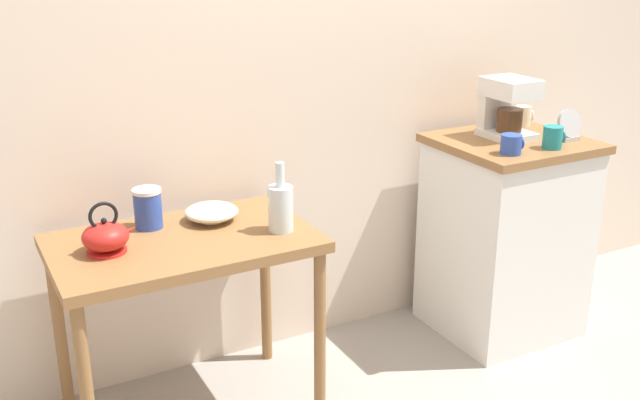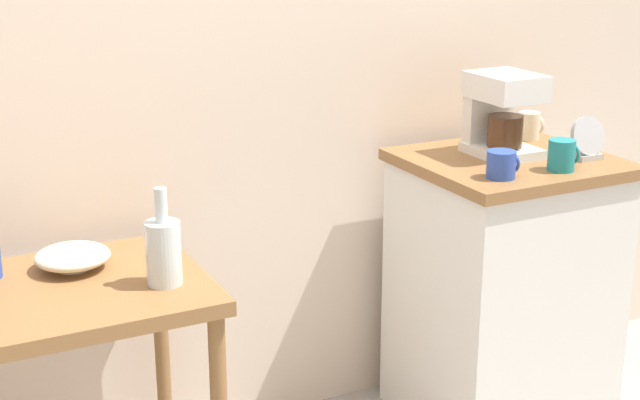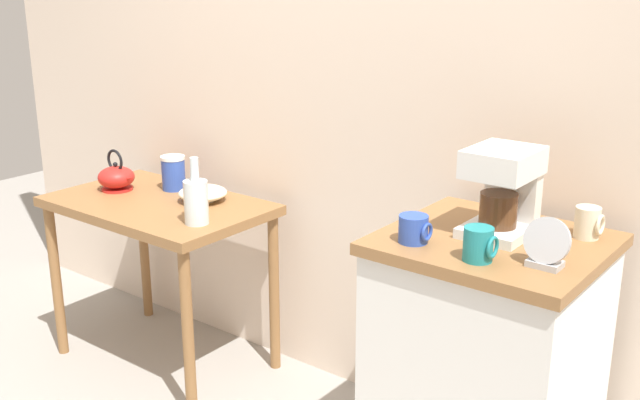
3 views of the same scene
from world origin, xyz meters
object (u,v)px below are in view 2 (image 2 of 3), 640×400
object	(u,v)px
bowl_stoneware	(73,257)
mug_dark_teal	(562,155)
coffee_maker	(500,110)
table_clock	(588,140)
mug_blue	(502,164)
glass_carafe_vase	(163,250)
mug_small_cream	(530,126)

from	to	relation	value
bowl_stoneware	mug_dark_teal	world-z (taller)	mug_dark_teal
coffee_maker	table_clock	world-z (taller)	coffee_maker
bowl_stoneware	table_clock	xyz separation A→B (m)	(1.55, -0.24, 0.20)
bowl_stoneware	coffee_maker	world-z (taller)	coffee_maker
bowl_stoneware	mug_blue	distance (m)	1.23
glass_carafe_vase	coffee_maker	bearing A→B (deg)	7.22
coffee_maker	bowl_stoneware	bearing A→B (deg)	177.27
mug_blue	table_clock	bearing A→B (deg)	8.06
bowl_stoneware	mug_dark_teal	bearing A→B (deg)	-12.55
mug_small_cream	glass_carafe_vase	bearing A→B (deg)	-169.34
mug_blue	mug_small_cream	xyz separation A→B (m)	(0.38, 0.34, 0.01)
bowl_stoneware	mug_small_cream	bearing A→B (deg)	1.75
glass_carafe_vase	mug_blue	size ratio (longest dim) A/B	2.79
mug_small_cream	table_clock	distance (m)	0.29
bowl_stoneware	mug_small_cream	distance (m)	1.57
mug_dark_teal	mug_small_cream	distance (m)	0.39
glass_carafe_vase	mug_dark_teal	size ratio (longest dim) A/B	2.74
bowl_stoneware	glass_carafe_vase	world-z (taller)	glass_carafe_vase
mug_dark_teal	table_clock	size ratio (longest dim) A/B	0.69
table_clock	mug_dark_teal	bearing A→B (deg)	-156.95
mug_dark_teal	mug_blue	size ratio (longest dim) A/B	1.02
coffee_maker	glass_carafe_vase	bearing A→B (deg)	-172.78
bowl_stoneware	mug_dark_teal	distance (m)	1.43
coffee_maker	table_clock	xyz separation A→B (m)	(0.21, -0.18, -0.08)
coffee_maker	mug_small_cream	bearing A→B (deg)	27.35
coffee_maker	mug_small_cream	xyz separation A→B (m)	(0.22, 0.11, -0.10)
mug_small_cream	bowl_stoneware	bearing A→B (deg)	-178.25
mug_dark_teal	mug_blue	bearing A→B (deg)	175.84
mug_small_cream	coffee_maker	bearing A→B (deg)	-152.65
glass_carafe_vase	mug_small_cream	xyz separation A→B (m)	(1.37, 0.26, 0.13)
bowl_stoneware	coffee_maker	bearing A→B (deg)	-2.73
coffee_maker	mug_dark_teal	bearing A→B (deg)	-79.12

